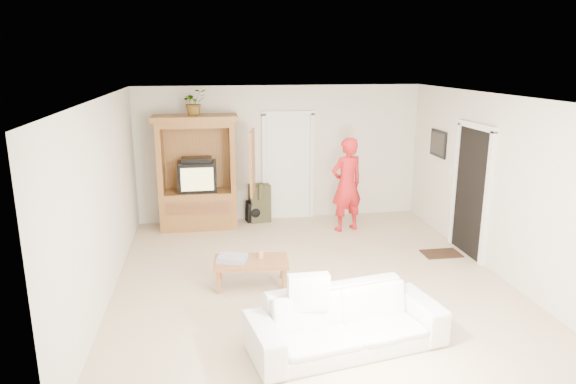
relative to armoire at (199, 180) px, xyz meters
The scene contains 19 objects.
floor 3.22m from the armoire, 59.36° to the right, with size 6.00×6.00×0.00m, color tan.
ceiling 3.53m from the armoire, 59.36° to the right, with size 6.00×6.00×0.00m, color white.
wall_back 1.66m from the armoire, 12.11° to the left, with size 5.50×5.50×0.00m, color silver.
wall_front 5.89m from the armoire, 74.44° to the right, with size 5.50×5.50×0.00m, color silver.
wall_left 2.94m from the armoire, 113.79° to the right, with size 6.00×6.00×0.00m, color silver.
wall_right 5.09m from the armoire, 31.60° to the right, with size 6.00×6.00×0.00m, color silver.
armoire is the anchor object (origin of this frame).
door_back 1.76m from the armoire, 10.13° to the left, with size 0.85×0.05×2.04m, color white.
doorway_right 4.77m from the armoire, 25.61° to the right, with size 0.05×0.90×2.04m, color black.
framed_picture 4.43m from the armoire, 10.03° to the right, with size 0.03×0.60×0.48m, color black.
doormat 4.48m from the armoire, 28.01° to the right, with size 0.60×0.40×0.02m, color #382316.
plant 1.42m from the armoire, 126.74° to the right, with size 0.42×0.36×0.46m, color #4C7238.
man 2.73m from the armoire, 13.25° to the right, with size 0.63×0.41×1.73m, color red.
sofa 4.82m from the armoire, 70.43° to the right, with size 2.13×0.83×0.62m, color silver.
coffee_table 2.91m from the armoire, 75.46° to the right, with size 1.06×0.64×0.38m.
towel 2.84m from the armoire, 80.63° to the right, with size 0.38×0.28×0.08m, color #F35163.
candle 2.89m from the armoire, 72.51° to the right, with size 0.08×0.08×0.10m, color tan.
backpack_black 1.27m from the armoire, ahead, with size 0.33×0.19×0.41m, color black, non-canonical shape.
backpack_olive 1.27m from the armoire, ahead, with size 0.39×0.29×0.74m, color #47442B, non-canonical shape.
Camera 1 is at (-1.40, -6.73, 3.09)m, focal length 32.00 mm.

